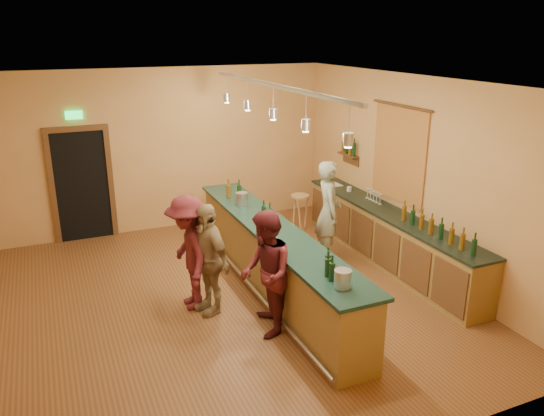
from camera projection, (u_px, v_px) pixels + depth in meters
name	position (u px, v px, depth m)	size (l,w,h in m)	color
floor	(229.00, 300.00, 7.98)	(7.00, 7.00, 0.00)	brown
ceiling	(222.00, 83.00, 6.96)	(6.50, 7.00, 0.02)	silver
wall_back	(169.00, 150.00, 10.51)	(6.50, 0.02, 3.20)	#B48243
wall_front	(360.00, 314.00, 4.43)	(6.50, 0.02, 3.20)	#B48243
wall_right	(413.00, 175.00, 8.70)	(0.02, 7.00, 3.20)	#B48243
doorway	(82.00, 183.00, 10.00)	(1.15, 0.09, 2.48)	black
tapestry	(399.00, 155.00, 8.96)	(0.03, 1.40, 1.60)	#99391E
bottle_shelf	(349.00, 149.00, 10.30)	(0.17, 0.55, 0.54)	#503518
back_counter	(388.00, 237.00, 9.10)	(0.60, 4.55, 1.27)	brown
tasting_bar	(273.00, 255.00, 8.06)	(0.73, 5.10, 1.38)	brown
pendant_track	(273.00, 97.00, 7.31)	(0.11, 4.60, 0.50)	silver
bartender	(328.00, 212.00, 9.10)	(0.65, 0.43, 1.79)	gray
customer_a	(266.00, 274.00, 6.89)	(0.82, 0.64, 1.70)	#59191E
customer_b	(208.00, 259.00, 7.43)	(0.95, 0.40, 1.62)	#997A51
customer_c	(189.00, 253.00, 7.55)	(1.09, 0.63, 1.69)	#59191E
bar_stool	(300.00, 202.00, 10.56)	(0.37, 0.37, 0.75)	#A47B4A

